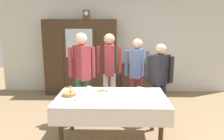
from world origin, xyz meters
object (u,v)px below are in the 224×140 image
(tea_cup_near_right, at_px, (80,91))
(spoon_mid_right, at_px, (105,98))
(bread_basket, at_px, (69,94))
(person_by_cabinet, at_px, (137,69))
(bookshelf_low, at_px, (142,79))
(book_stack, at_px, (143,63))
(spoon_far_left, at_px, (152,93))
(dining_table, at_px, (111,103))
(wall_cabinet, at_px, (81,57))
(tea_cup_back_edge, at_px, (139,89))
(person_near_right_end, at_px, (109,65))
(person_behind_table_right, at_px, (82,68))
(tea_cup_mid_left, at_px, (89,88))
(mantel_clock, at_px, (87,15))
(person_beside_shelf, at_px, (160,76))
(pastry_plate, at_px, (103,92))
(tea_cup_far_right, at_px, (115,97))
(tea_cup_front_edge, at_px, (77,99))

(tea_cup_near_right, relative_size, spoon_mid_right, 1.09)
(bread_basket, height_order, person_by_cabinet, person_by_cabinet)
(spoon_mid_right, relative_size, person_by_cabinet, 0.07)
(bookshelf_low, relative_size, tea_cup_near_right, 8.77)
(bookshelf_low, relative_size, spoon_mid_right, 9.58)
(book_stack, height_order, tea_cup_near_right, book_stack)
(spoon_far_left, bearing_deg, dining_table, -163.47)
(wall_cabinet, bearing_deg, tea_cup_back_edge, -58.41)
(wall_cabinet, distance_m, book_stack, 1.69)
(dining_table, height_order, wall_cabinet, wall_cabinet)
(tea_cup_back_edge, distance_m, person_near_right_end, 1.10)
(wall_cabinet, xyz_separation_m, bread_basket, (0.22, -2.53, -0.21))
(wall_cabinet, distance_m, person_behind_table_right, 1.82)
(tea_cup_mid_left, relative_size, spoon_mid_right, 1.09)
(mantel_clock, distance_m, person_by_cabinet, 2.16)
(tea_cup_mid_left, relative_size, person_behind_table_right, 0.07)
(tea_cup_near_right, distance_m, person_behind_table_right, 0.65)
(tea_cup_near_right, xyz_separation_m, person_beside_shelf, (1.44, 0.61, 0.14))
(person_beside_shelf, bearing_deg, mantel_clock, 132.71)
(tea_cup_back_edge, bearing_deg, pastry_plate, -169.83)
(tea_cup_far_right, height_order, person_by_cabinet, person_by_cabinet)
(book_stack, relative_size, tea_cup_mid_left, 1.75)
(mantel_clock, bearing_deg, pastry_plate, -76.20)
(tea_cup_front_edge, bearing_deg, tea_cup_far_right, 11.57)
(mantel_clock, distance_m, person_near_right_end, 1.84)
(bookshelf_low, bearing_deg, book_stack, 180.00)
(book_stack, height_order, spoon_far_left, book_stack)
(book_stack, bearing_deg, bread_basket, -119.65)
(pastry_plate, xyz_separation_m, spoon_mid_right, (0.04, -0.30, -0.01))
(person_by_cabinet, bearing_deg, tea_cup_near_right, -134.94)
(spoon_mid_right, distance_m, person_near_right_end, 1.36)
(dining_table, bearing_deg, person_by_cabinet, 67.85)
(book_stack, distance_m, person_behind_table_right, 2.31)
(mantel_clock, distance_m, person_beside_shelf, 2.70)
(tea_cup_far_right, relative_size, person_near_right_end, 0.08)
(wall_cabinet, bearing_deg, person_beside_shelf, -44.32)
(mantel_clock, bearing_deg, tea_cup_far_right, -73.60)
(tea_cup_mid_left, bearing_deg, mantel_clock, 98.18)
(bread_basket, relative_size, spoon_far_left, 2.02)
(tea_cup_front_edge, bearing_deg, wall_cabinet, 97.87)
(tea_cup_near_right, relative_size, tea_cup_far_right, 1.00)
(tea_cup_mid_left, height_order, person_near_right_end, person_near_right_end)
(wall_cabinet, relative_size, bookshelf_low, 1.78)
(mantel_clock, bearing_deg, wall_cabinet, 179.79)
(bread_basket, relative_size, person_behind_table_right, 0.14)
(tea_cup_back_edge, height_order, spoon_far_left, tea_cup_back_edge)
(wall_cabinet, height_order, spoon_far_left, wall_cabinet)
(tea_cup_mid_left, relative_size, person_near_right_end, 0.08)
(book_stack, bearing_deg, person_behind_table_right, -126.61)
(book_stack, height_order, tea_cup_mid_left, book_stack)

